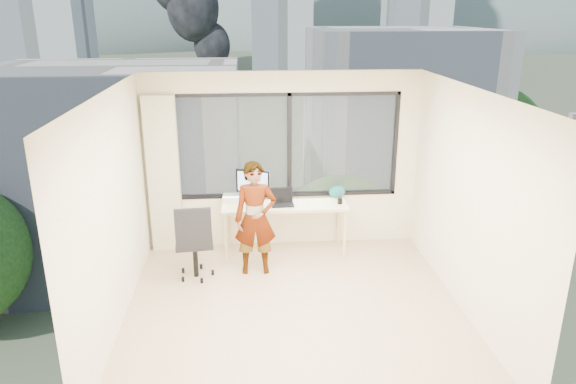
{
  "coord_description": "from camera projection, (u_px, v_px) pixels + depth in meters",
  "views": [
    {
      "loc": [
        -0.53,
        -5.6,
        3.4
      ],
      "look_at": [
        0.0,
        1.0,
        1.15
      ],
      "focal_mm": 33.46,
      "sensor_mm": 36.0,
      "label": 1
    }
  ],
  "objects": [
    {
      "name": "far_tower_a",
      "position": [
        45.0,
        30.0,
        93.39
      ],
      "size": [
        14.0,
        14.0,
        28.0
      ],
      "primitive_type": "cube",
      "color": "silver",
      "rests_on": "exterior_ground"
    },
    {
      "name": "wall_left",
      "position": [
        113.0,
        213.0,
        5.85
      ],
      "size": [
        0.01,
        4.0,
        2.6
      ],
      "primitive_type": "cube",
      "color": "beige",
      "rests_on": "ground"
    },
    {
      "name": "monitor",
      "position": [
        253.0,
        186.0,
        7.71
      ],
      "size": [
        0.51,
        0.26,
        0.5
      ],
      "primitive_type": null,
      "rotation": [
        0.0,
        0.0,
        -0.32
      ],
      "color": "black",
      "rests_on": "desk"
    },
    {
      "name": "far_tower_b",
      "position": [
        281.0,
        21.0,
        119.93
      ],
      "size": [
        13.0,
        13.0,
        30.0
      ],
      "primitive_type": "cube",
      "color": "silver",
      "rests_on": "exterior_ground"
    },
    {
      "name": "far_tower_c",
      "position": [
        415.0,
        27.0,
        142.27
      ],
      "size": [
        15.0,
        15.0,
        26.0
      ],
      "primitive_type": "cube",
      "color": "silver",
      "rests_on": "exterior_ground"
    },
    {
      "name": "game_console",
      "position": [
        233.0,
        198.0,
        7.88
      ],
      "size": [
        0.31,
        0.26,
        0.07
      ],
      "primitive_type": "cube",
      "rotation": [
        0.0,
        0.0,
        -0.05
      ],
      "color": "white",
      "rests_on": "desk"
    },
    {
      "name": "floor",
      "position": [
        295.0,
        310.0,
        6.42
      ],
      "size": [
        4.0,
        4.0,
        0.01
      ],
      "primitive_type": "cube",
      "color": "tan",
      "rests_on": "ground"
    },
    {
      "name": "near_bldg_b",
      "position": [
        395.0,
        128.0,
        45.12
      ],
      "size": [
        14.0,
        13.0,
        16.0
      ],
      "primitive_type": "cube",
      "color": "white",
      "rests_on": "exterior_ground"
    },
    {
      "name": "cellphone",
      "position": [
        274.0,
        205.0,
        7.66
      ],
      "size": [
        0.13,
        0.09,
        0.01
      ],
      "primitive_type": "cube",
      "rotation": [
        0.0,
        0.0,
        0.34
      ],
      "color": "black",
      "rests_on": "desk"
    },
    {
      "name": "tree_b",
      "position": [
        340.0,
        282.0,
        26.77
      ],
      "size": [
        7.6,
        7.6,
        9.0
      ],
      "primitive_type": null,
      "color": "#1D4717",
      "rests_on": "exterior_ground"
    },
    {
      "name": "curtain",
      "position": [
        164.0,
        175.0,
        7.69
      ],
      "size": [
        0.45,
        0.14,
        2.3
      ],
      "primitive_type": "cube",
      "color": "beige",
      "rests_on": "floor"
    },
    {
      "name": "ceiling",
      "position": [
        296.0,
        91.0,
        5.58
      ],
      "size": [
        4.0,
        4.0,
        0.01
      ],
      "primitive_type": "cube",
      "color": "white",
      "rests_on": "ground"
    },
    {
      "name": "tree_c",
      "position": [
        494.0,
        154.0,
        48.74
      ],
      "size": [
        8.4,
        8.4,
        10.0
      ],
      "primitive_type": null,
      "color": "#1D4717",
      "rests_on": "exterior_ground"
    },
    {
      "name": "desk",
      "position": [
        284.0,
        228.0,
        7.86
      ],
      "size": [
        1.8,
        0.6,
        0.75
      ],
      "primitive_type": "cube",
      "color": "beige",
      "rests_on": "floor"
    },
    {
      "name": "exterior_ground",
      "position": [
        247.0,
        89.0,
        124.16
      ],
      "size": [
        400.0,
        400.0,
        0.04
      ],
      "primitive_type": "cube",
      "color": "#515B3D",
      "rests_on": "ground"
    },
    {
      "name": "wall_front",
      "position": [
        319.0,
        299.0,
        4.11
      ],
      "size": [
        4.0,
        0.01,
        2.6
      ],
      "primitive_type": "cube",
      "color": "beige",
      "rests_on": "ground"
    },
    {
      "name": "hill_b",
      "position": [
        412.0,
        40.0,
        320.49
      ],
      "size": [
        300.0,
        220.0,
        96.0
      ],
      "primitive_type": "ellipsoid",
      "color": "slate",
      "rests_on": "exterior_ground"
    },
    {
      "name": "pen_cup",
      "position": [
        340.0,
        201.0,
        7.73
      ],
      "size": [
        0.09,
        0.09,
        0.09
      ],
      "primitive_type": "cylinder",
      "rotation": [
        0.0,
        0.0,
        -0.35
      ],
      "color": "black",
      "rests_on": "desk"
    },
    {
      "name": "laptop",
      "position": [
        282.0,
        198.0,
        7.65
      ],
      "size": [
        0.33,
        0.35,
        0.21
      ],
      "primitive_type": null,
      "rotation": [
        0.0,
        0.0,
        0.04
      ],
      "color": "black",
      "rests_on": "desk"
    },
    {
      "name": "handbag",
      "position": [
        337.0,
        191.0,
        7.96
      ],
      "size": [
        0.27,
        0.18,
        0.19
      ],
      "primitive_type": "ellipsoid",
      "rotation": [
        0.0,
        0.0,
        -0.25
      ],
      "color": "#0E5055",
      "rests_on": "desk"
    },
    {
      "name": "person",
      "position": [
        255.0,
        219.0,
        7.13
      ],
      "size": [
        0.57,
        0.38,
        1.54
      ],
      "primitive_type": "imported",
      "rotation": [
        0.0,
        0.0,
        0.01
      ],
      "color": "#2D2D33",
      "rests_on": "floor"
    },
    {
      "name": "hill_a",
      "position": [
        32.0,
        42.0,
        303.73
      ],
      "size": [
        288.0,
        216.0,
        90.0
      ],
      "primitive_type": "ellipsoid",
      "color": "slate",
      "rests_on": "exterior_ground"
    },
    {
      "name": "window_wall",
      "position": [
        286.0,
        146.0,
        7.82
      ],
      "size": [
        3.3,
        0.16,
        1.55
      ],
      "primitive_type": null,
      "color": "black",
      "rests_on": "ground"
    },
    {
      "name": "near_bldg_a",
      "position": [
        121.0,
        172.0,
        36.3
      ],
      "size": [
        16.0,
        12.0,
        14.0
      ],
      "primitive_type": "cube",
      "color": "#EFE0C8",
      "rests_on": "exterior_ground"
    },
    {
      "name": "far_tower_d",
      "position": [
        22.0,
        35.0,
        144.35
      ],
      "size": [
        16.0,
        14.0,
        22.0
      ],
      "primitive_type": "cube",
      "color": "silver",
      "rests_on": "exterior_ground"
    },
    {
      "name": "wall_right",
      "position": [
        468.0,
        203.0,
        6.15
      ],
      "size": [
        0.01,
        4.0,
        2.6
      ],
      "primitive_type": "cube",
      "color": "beige",
      "rests_on": "ground"
    },
    {
      "name": "chair",
      "position": [
        194.0,
        239.0,
        7.06
      ],
      "size": [
        0.59,
        0.59,
        1.07
      ],
      "primitive_type": null,
      "rotation": [
        0.0,
        0.0,
        0.09
      ],
      "color": "black",
      "rests_on": "floor"
    }
  ]
}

